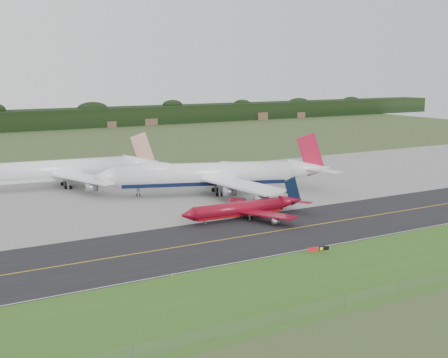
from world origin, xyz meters
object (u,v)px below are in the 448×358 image
jet_red_737 (245,208)px  jet_star_tail (65,170)px  jet_ba_747 (213,174)px  taxiway_sign (319,249)px

jet_red_737 → jet_star_tail: (-26.74, 64.41, 2.91)m
jet_ba_747 → jet_star_tail: bearing=136.3°
jet_ba_747 → jet_star_tail: 48.31m
jet_star_tail → taxiway_sign: (22.96, -97.88, -4.45)m
jet_ba_747 → jet_star_tail: jet_ba_747 is taller
jet_ba_747 → jet_red_737: (-8.18, -31.03, -3.52)m
jet_star_tail → taxiway_sign: size_ratio=13.82×
jet_red_737 → jet_star_tail: bearing=112.6°
jet_ba_747 → jet_red_737: jet_ba_747 is taller
jet_red_737 → jet_ba_747: bearing=75.2°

